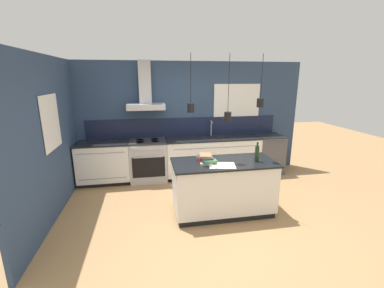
{
  "coord_description": "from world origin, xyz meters",
  "views": [
    {
      "loc": [
        -0.9,
        -3.84,
        2.25
      ],
      "look_at": [
        -0.07,
        0.69,
        1.05
      ],
      "focal_mm": 24.0,
      "sensor_mm": 36.0,
      "label": 1
    }
  ],
  "objects_px": {
    "oven_range": "(148,160)",
    "book_stack": "(206,159)",
    "bottle_on_island": "(257,154)",
    "red_supply_box": "(206,159)",
    "dishwasher": "(268,154)"
  },
  "relations": [
    {
      "from": "oven_range",
      "to": "book_stack",
      "type": "distance_m",
      "value": 1.97
    },
    {
      "from": "bottle_on_island",
      "to": "book_stack",
      "type": "relative_size",
      "value": 0.87
    },
    {
      "from": "oven_range",
      "to": "book_stack",
      "type": "xyz_separation_m",
      "value": [
        0.92,
        -1.67,
        0.52
      ]
    },
    {
      "from": "oven_range",
      "to": "bottle_on_island",
      "type": "bearing_deg",
      "value": -45.77
    },
    {
      "from": "oven_range",
      "to": "red_supply_box",
      "type": "distance_m",
      "value": 1.95
    },
    {
      "from": "bottle_on_island",
      "to": "red_supply_box",
      "type": "relative_size",
      "value": 1.42
    },
    {
      "from": "dishwasher",
      "to": "red_supply_box",
      "type": "height_order",
      "value": "red_supply_box"
    },
    {
      "from": "red_supply_box",
      "to": "bottle_on_island",
      "type": "bearing_deg",
      "value": -9.31
    },
    {
      "from": "book_stack",
      "to": "red_supply_box",
      "type": "bearing_deg",
      "value": 101.86
    },
    {
      "from": "dishwasher",
      "to": "oven_range",
      "type": "bearing_deg",
      "value": -179.92
    },
    {
      "from": "book_stack",
      "to": "dishwasher",
      "type": "bearing_deg",
      "value": 40.59
    },
    {
      "from": "dishwasher",
      "to": "book_stack",
      "type": "distance_m",
      "value": 2.62
    },
    {
      "from": "bottle_on_island",
      "to": "book_stack",
      "type": "distance_m",
      "value": 0.83
    },
    {
      "from": "dishwasher",
      "to": "red_supply_box",
      "type": "distance_m",
      "value": 2.61
    },
    {
      "from": "oven_range",
      "to": "red_supply_box",
      "type": "relative_size",
      "value": 3.97
    }
  ]
}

